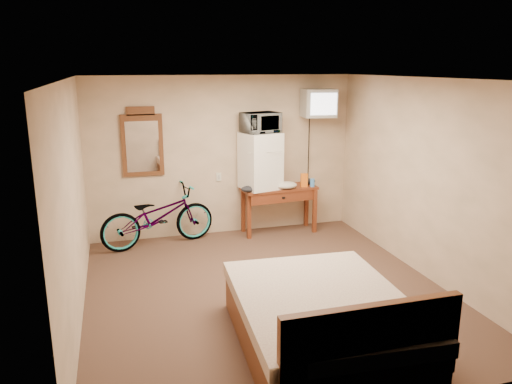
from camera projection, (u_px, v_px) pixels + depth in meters
room at (266, 190)px, 5.72m from camera, size 4.60×4.64×2.50m
desk at (280, 196)px, 7.97m from camera, size 1.23×0.55×0.75m
mini_fridge at (260, 161)px, 7.79m from camera, size 0.66×0.64×0.88m
microwave at (261, 123)px, 7.65m from camera, size 0.64×0.51×0.31m
snack_bag at (304, 180)px, 7.98m from camera, size 0.11×0.08×0.21m
blue_cup at (312, 183)px, 7.99m from camera, size 0.07×0.07×0.13m
cloth_cream at (286, 185)px, 7.86m from camera, size 0.36×0.28×0.11m
cloth_dark_a at (249, 189)px, 7.66m from camera, size 0.25×0.19×0.09m
cloth_dark_b at (310, 181)px, 8.18m from camera, size 0.19×0.16×0.09m
crt_television at (318, 103)px, 7.80m from camera, size 0.54×0.61×0.43m
wall_mirror at (142, 143)px, 7.44m from camera, size 0.61×0.04×1.04m
bicycle at (158, 216)px, 7.44m from camera, size 1.82×0.96×0.91m
bed at (324, 321)px, 4.72m from camera, size 1.66×2.14×0.90m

